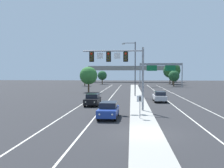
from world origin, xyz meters
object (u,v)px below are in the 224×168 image
tree_far_left_a (102,75)px  car_oncoming_black (93,99)px  tree_far_right_c (173,70)px  median_sign_post (140,103)px  car_oncoming_blue (108,110)px  tree_far_left_c (85,77)px  tree_far_right_a (174,76)px  street_lamp_median (134,66)px  overhead_signal_mast (121,64)px  tree_far_left_b (89,76)px  tree_far_right_b (170,71)px  car_receding_silver (160,96)px  highway_sign_gantry (161,67)px

tree_far_left_a → car_oncoming_black: bearing=-84.6°
tree_far_left_a → tree_far_right_c: tree_far_right_c is taller
median_sign_post → car_oncoming_blue: (-3.05, 0.74, -0.77)m
tree_far_left_c → tree_far_right_a: bearing=-0.1°
street_lamp_median → tree_far_left_c: (-16.09, 37.14, -2.70)m
median_sign_post → tree_far_right_a: 61.91m
overhead_signal_mast → car_oncoming_blue: (-1.10, -4.45, -4.67)m
car_oncoming_blue → overhead_signal_mast: bearing=76.1°
median_sign_post → tree_far_left_b: bearing=107.6°
car_oncoming_blue → tree_far_left_c: 61.31m
tree_far_left_c → tree_far_left_a: 14.40m
median_sign_post → street_lamp_median: bearing=90.8°
car_oncoming_blue → tree_far_left_b: bearing=102.9°
street_lamp_median → tree_far_right_a: size_ratio=1.92×
tree_far_left_c → tree_far_right_b: 36.09m
street_lamp_median → tree_far_right_a: 39.52m
car_receding_silver → highway_sign_gantry: 41.53m
tree_far_left_c → tree_far_right_b: size_ratio=0.60×
highway_sign_gantry → tree_far_left_c: size_ratio=2.79×
car_receding_silver → tree_far_right_b: bearing=80.0°
tree_far_left_c → tree_far_left_b: size_ratio=0.82×
overhead_signal_mast → tree_far_left_c: bearing=104.7°
median_sign_post → car_oncoming_black: 11.84m
overhead_signal_mast → tree_far_right_a: (15.10, 55.28, -2.09)m
tree_far_left_a → highway_sign_gantry: bearing=-41.4°
tree_far_right_a → overhead_signal_mast: bearing=-105.3°
street_lamp_median → tree_far_right_c: (15.04, 49.17, -0.45)m
overhead_signal_mast → car_oncoming_black: bearing=129.6°
highway_sign_gantry → tree_far_right_a: 6.97m
car_oncoming_black → tree_far_right_a: size_ratio=0.86×
median_sign_post → tree_far_left_c: tree_far_left_c is taller
tree_far_right_c → median_sign_post: bearing=-101.5°
overhead_signal_mast → tree_far_right_b: tree_far_right_b is taller
highway_sign_gantry → tree_far_right_a: (4.71, 4.32, -2.77)m
tree_far_left_b → overhead_signal_mast: bearing=-73.0°
highway_sign_gantry → median_sign_post: bearing=-98.6°
overhead_signal_mast → tree_far_right_b: bearing=77.3°
tree_far_right_b → tree_far_left_b: size_ratio=1.36×
tree_far_left_c → tree_far_right_b: tree_far_right_b is taller
overhead_signal_mast → tree_far_right_c: tree_far_right_c is taller
car_receding_silver → tree_far_right_b: tree_far_right_b is taller
overhead_signal_mast → car_oncoming_blue: bearing=-103.9°
tree_far_right_a → tree_far_left_a: size_ratio=1.00×
car_oncoming_black → tree_far_right_b: size_ratio=0.56×
tree_far_left_c → tree_far_right_b: (31.08, 18.23, 2.08)m
median_sign_post → tree_far_right_b: (14.66, 78.77, 3.59)m
highway_sign_gantry → tree_far_left_c: highway_sign_gantry is taller
tree_far_right_b → tree_far_right_c: bearing=-89.4°
tree_far_right_c → highway_sign_gantry: bearing=-110.9°
tree_far_left_b → highway_sign_gantry: bearing=50.4°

